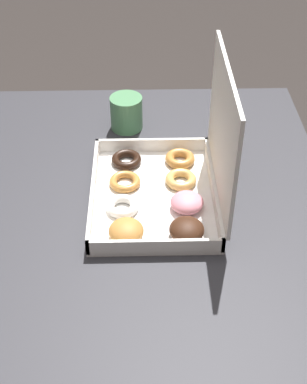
% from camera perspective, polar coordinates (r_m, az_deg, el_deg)
% --- Properties ---
extents(ground_plane, '(8.00, 8.00, 0.00)m').
position_cam_1_polar(ground_plane, '(1.84, -1.54, -19.20)').
color(ground_plane, '#2D2826').
extents(dining_table, '(1.04, 0.94, 0.76)m').
position_cam_1_polar(dining_table, '(1.31, -2.04, -4.52)').
color(dining_table, '#2D2D33').
rests_on(dining_table, ground_plane).
extents(donut_box, '(0.37, 0.30, 0.33)m').
position_cam_1_polar(donut_box, '(1.20, 2.10, 1.30)').
color(donut_box, white).
rests_on(donut_box, dining_table).
extents(coffee_mug, '(0.09, 0.09, 0.09)m').
position_cam_1_polar(coffee_mug, '(1.47, -2.91, 8.50)').
color(coffee_mug, '#4C8456').
rests_on(coffee_mug, dining_table).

